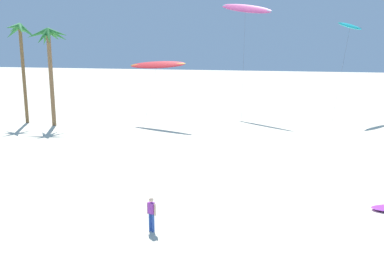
{
  "coord_description": "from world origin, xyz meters",
  "views": [
    {
      "loc": [
        4.01,
        -0.34,
        8.41
      ],
      "look_at": [
        -1.36,
        19.82,
        4.24
      ],
      "focal_mm": 37.74,
      "sensor_mm": 36.0,
      "label": 1
    }
  ],
  "objects_px": {
    "palm_tree_1": "(21,41)",
    "flying_kite_3": "(350,26)",
    "flying_kite_1": "(157,65)",
    "palm_tree_0": "(50,48)",
    "person_foreground_walker": "(151,213)",
    "flying_kite_0": "(245,8)"
  },
  "relations": [
    {
      "from": "palm_tree_0",
      "to": "flying_kite_0",
      "type": "height_order",
      "value": "flying_kite_0"
    },
    {
      "from": "palm_tree_1",
      "to": "flying_kite_3",
      "type": "height_order",
      "value": "flying_kite_3"
    },
    {
      "from": "palm_tree_1",
      "to": "flying_kite_1",
      "type": "height_order",
      "value": "palm_tree_1"
    },
    {
      "from": "flying_kite_1",
      "to": "person_foreground_walker",
      "type": "bearing_deg",
      "value": -70.96
    },
    {
      "from": "flying_kite_3",
      "to": "person_foreground_walker",
      "type": "height_order",
      "value": "flying_kite_3"
    },
    {
      "from": "palm_tree_0",
      "to": "flying_kite_1",
      "type": "bearing_deg",
      "value": 18.9
    },
    {
      "from": "flying_kite_1",
      "to": "flying_kite_3",
      "type": "bearing_deg",
      "value": 25.15
    },
    {
      "from": "palm_tree_0",
      "to": "person_foreground_walker",
      "type": "bearing_deg",
      "value": -48.19
    },
    {
      "from": "palm_tree_0",
      "to": "flying_kite_0",
      "type": "relative_size",
      "value": 0.74
    },
    {
      "from": "flying_kite_1",
      "to": "person_foreground_walker",
      "type": "distance_m",
      "value": 27.47
    },
    {
      "from": "flying_kite_0",
      "to": "flying_kite_1",
      "type": "bearing_deg",
      "value": -133.86
    },
    {
      "from": "flying_kite_1",
      "to": "person_foreground_walker",
      "type": "height_order",
      "value": "flying_kite_1"
    },
    {
      "from": "palm_tree_1",
      "to": "person_foreground_walker",
      "type": "relative_size",
      "value": 6.65
    },
    {
      "from": "flying_kite_0",
      "to": "palm_tree_1",
      "type": "bearing_deg",
      "value": -153.05
    },
    {
      "from": "palm_tree_1",
      "to": "flying_kite_3",
      "type": "bearing_deg",
      "value": 19.78
    },
    {
      "from": "flying_kite_0",
      "to": "person_foreground_walker",
      "type": "relative_size",
      "value": 8.56
    },
    {
      "from": "flying_kite_0",
      "to": "flying_kite_3",
      "type": "relative_size",
      "value": 1.24
    },
    {
      "from": "palm_tree_0",
      "to": "person_foreground_walker",
      "type": "distance_m",
      "value": 30.12
    },
    {
      "from": "flying_kite_0",
      "to": "person_foreground_walker",
      "type": "height_order",
      "value": "flying_kite_0"
    },
    {
      "from": "palm_tree_1",
      "to": "flying_kite_3",
      "type": "distance_m",
      "value": 37.37
    },
    {
      "from": "flying_kite_0",
      "to": "flying_kite_3",
      "type": "bearing_deg",
      "value": 4.44
    },
    {
      "from": "palm_tree_1",
      "to": "flying_kite_1",
      "type": "distance_m",
      "value": 15.19
    }
  ]
}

